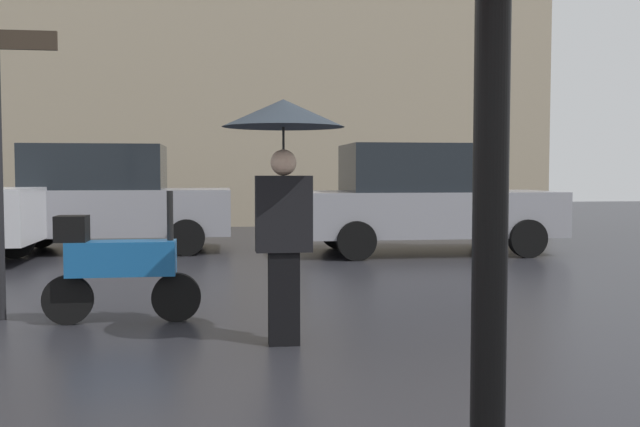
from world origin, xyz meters
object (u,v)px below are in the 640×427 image
Objects in this scene: pedestrian_with_umbrella at (283,151)px; parked_car_left at (105,198)px; parked_car_right at (423,198)px; parked_scooter at (117,264)px.

pedestrian_with_umbrella is 0.47× the size of parked_car_left.
parked_car_left reaches higher than parked_car_right.
parked_car_left is at bearing -21.54° from parked_car_right.
pedestrian_with_umbrella is 7.09m from parked_car_right.
pedestrian_with_umbrella is 0.45× the size of parked_car_right.
parked_car_right is (4.48, 5.33, 0.40)m from parked_scooter.
parked_car_right is (5.52, -1.00, 0.00)m from parked_car_left.
parked_car_right reaches higher than parked_scooter.
parked_scooter is (-1.46, 1.06, -1.02)m from pedestrian_with_umbrella.
parked_car_left is 5.61m from parked_car_right.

